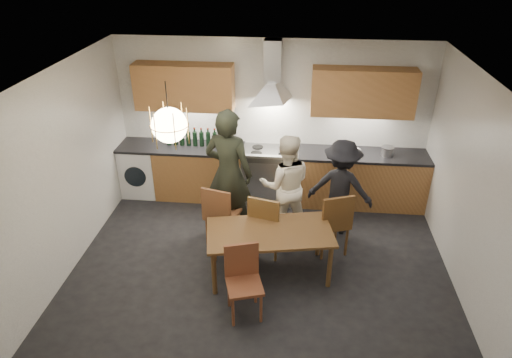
# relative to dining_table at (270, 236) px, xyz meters

# --- Properties ---
(ground) EXTENTS (5.00, 5.00, 0.00)m
(ground) POSITION_rel_dining_table_xyz_m (-0.13, -0.02, -0.59)
(ground) COLOR black
(ground) RESTS_ON ground
(room_shell) EXTENTS (5.02, 4.52, 2.61)m
(room_shell) POSITION_rel_dining_table_xyz_m (-0.13, -0.02, 1.12)
(room_shell) COLOR white
(room_shell) RESTS_ON ground
(counter_run) EXTENTS (5.00, 0.62, 0.90)m
(counter_run) POSITION_rel_dining_table_xyz_m (-0.11, 1.93, -0.14)
(counter_run) COLOR #B77F46
(counter_run) RESTS_ON ground
(range_stove) EXTENTS (0.90, 0.60, 0.92)m
(range_stove) POSITION_rel_dining_table_xyz_m (-0.13, 1.92, -0.15)
(range_stove) COLOR silver
(range_stove) RESTS_ON ground
(wall_fixtures) EXTENTS (4.30, 0.54, 1.10)m
(wall_fixtures) POSITION_rel_dining_table_xyz_m (-0.13, 2.04, 1.28)
(wall_fixtures) COLOR tan
(wall_fixtures) RESTS_ON ground
(pendant_lamp) EXTENTS (0.43, 0.43, 0.70)m
(pendant_lamp) POSITION_rel_dining_table_xyz_m (-1.13, -0.12, 1.51)
(pendant_lamp) COLOR black
(pendant_lamp) RESTS_ON ground
(dining_table) EXTENTS (1.70, 1.07, 0.67)m
(dining_table) POSITION_rel_dining_table_xyz_m (0.00, 0.00, 0.00)
(dining_table) COLOR brown
(dining_table) RESTS_ON ground
(chair_back_left) EXTENTS (0.53, 0.53, 0.95)m
(chair_back_left) POSITION_rel_dining_table_xyz_m (-0.74, 0.57, -0.05)
(chair_back_left) COLOR brown
(chair_back_left) RESTS_ON ground
(chair_back_mid) EXTENTS (0.53, 0.53, 0.96)m
(chair_back_mid) POSITION_rel_dining_table_xyz_m (-0.08, 0.39, -0.04)
(chair_back_mid) COLOR brown
(chair_back_mid) RESTS_ON ground
(chair_back_right) EXTENTS (0.56, 0.56, 0.97)m
(chair_back_right) POSITION_rel_dining_table_xyz_m (0.83, 0.50, -0.03)
(chair_back_right) COLOR brown
(chair_back_right) RESTS_ON ground
(chair_front) EXTENTS (0.50, 0.50, 0.88)m
(chair_front) POSITION_rel_dining_table_xyz_m (-0.26, -0.69, -0.08)
(chair_front) COLOR brown
(chair_front) RESTS_ON ground
(person_left) EXTENTS (0.79, 0.62, 1.93)m
(person_left) POSITION_rel_dining_table_xyz_m (-0.66, 0.94, 0.37)
(person_left) COLOR black
(person_left) RESTS_ON ground
(person_mid) EXTENTS (0.82, 0.67, 1.55)m
(person_mid) POSITION_rel_dining_table_xyz_m (0.15, 1.01, 0.18)
(person_mid) COLOR white
(person_mid) RESTS_ON ground
(person_right) EXTENTS (1.04, 0.73, 1.47)m
(person_right) POSITION_rel_dining_table_xyz_m (0.94, 1.10, 0.14)
(person_right) COLOR black
(person_right) RESTS_ON ground
(mixing_bowl) EXTENTS (0.45, 0.45, 0.08)m
(mixing_bowl) POSITION_rel_dining_table_xyz_m (1.11, 1.86, 0.35)
(mixing_bowl) COLOR #A9A8AC
(mixing_bowl) RESTS_ON counter_run
(stock_pot) EXTENTS (0.20, 0.20, 0.13)m
(stock_pot) POSITION_rel_dining_table_xyz_m (1.70, 1.91, 0.38)
(stock_pot) COLOR #ABABAE
(stock_pot) RESTS_ON counter_run
(wine_bottles) EXTENTS (0.84, 0.07, 0.31)m
(wine_bottles) POSITION_rel_dining_table_xyz_m (-1.42, 1.98, 0.47)
(wine_bottles) COLOR black
(wine_bottles) RESTS_ON counter_run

